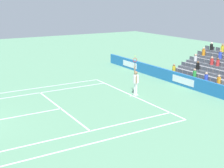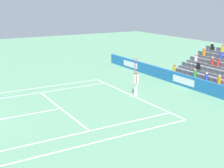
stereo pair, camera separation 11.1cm
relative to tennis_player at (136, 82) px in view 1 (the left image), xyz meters
The scene contains 11 objects.
line_baseline 1.03m from the tennis_player, 96.84° to the left, with size 10.97×0.10×0.01m, color white.
line_service 5.87m from the tennis_player, 90.36° to the left, with size 8.23×0.10×0.01m, color white.
line_centre_service 9.04m from the tennis_player, 90.23° to the left, with size 0.10×6.40×0.01m, color white.
line_singles_sideline_left 7.52m from the tennis_player, 56.84° to the left, with size 0.10×11.89×0.01m, color white.
line_singles_sideline_right 7.56m from the tennis_player, 123.61° to the left, with size 0.10×11.89×0.01m, color white.
line_doubles_sideline_left 8.35m from the tennis_player, 48.89° to the left, with size 0.10×11.89×0.01m, color white.
line_doubles_sideline_right 8.39m from the tennis_player, 131.48° to the left, with size 0.10×11.89×0.01m, color white.
line_centre_mark 1.07m from the tennis_player, 95.14° to the left, with size 0.10×0.20×0.01m, color white.
sponsor_barrier 4.68m from the tennis_player, 90.44° to the right, with size 22.71×0.22×0.98m.
tennis_player is the anchor object (origin of this frame).
stadium_stand 8.22m from the tennis_player, 90.33° to the right, with size 5.58×4.75×3.02m.
Camera 1 is at (-17.88, 0.44, 6.67)m, focal length 50.36 mm.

